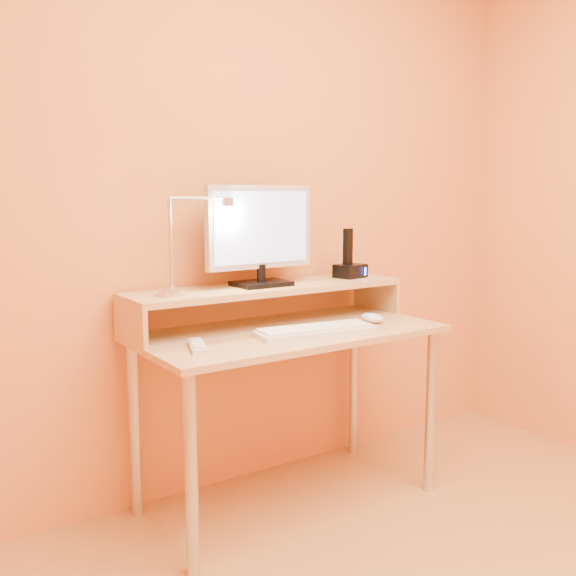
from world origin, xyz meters
TOP-DOWN VIEW (x-y plane):
  - wall_back at (0.00, 1.50)m, footprint 3.00×0.04m
  - desk_leg_fl at (-0.55, 0.93)m, footprint 0.04×0.04m
  - desk_leg_fr at (0.55, 0.93)m, footprint 0.04×0.04m
  - desk_leg_bl at (-0.55, 1.43)m, footprint 0.04×0.04m
  - desk_leg_br at (0.55, 1.43)m, footprint 0.04×0.04m
  - desk_lower at (0.00, 1.18)m, footprint 1.20×0.60m
  - shelf_riser_left at (-0.59, 1.33)m, footprint 0.02×0.30m
  - shelf_riser_right at (0.59, 1.33)m, footprint 0.02×0.30m
  - desk_shelf at (0.00, 1.33)m, footprint 1.20×0.30m
  - monitor_foot at (-0.03, 1.33)m, footprint 0.22×0.16m
  - monitor_neck at (-0.03, 1.33)m, footprint 0.04×0.04m
  - monitor_panel at (-0.03, 1.34)m, footprint 0.49×0.05m
  - monitor_back at (-0.03, 1.36)m, footprint 0.44×0.03m
  - monitor_screen at (-0.03, 1.32)m, footprint 0.44×0.02m
  - lamp_base at (-0.44, 1.30)m, footprint 0.10×0.10m
  - lamp_post at (-0.44, 1.30)m, footprint 0.01×0.01m
  - lamp_arm at (-0.32, 1.30)m, footprint 0.24×0.01m
  - lamp_head at (-0.20, 1.30)m, footprint 0.04×0.04m
  - lamp_bulb at (-0.20, 1.30)m, footprint 0.03×0.03m
  - phone_dock at (0.44, 1.33)m, footprint 0.15×0.12m
  - phone_handset at (0.42, 1.33)m, footprint 0.04×0.03m
  - phone_led at (0.48, 1.28)m, footprint 0.01×0.00m
  - keyboard at (0.03, 1.05)m, footprint 0.48×0.22m
  - mouse at (0.37, 1.10)m, footprint 0.08×0.12m
  - remote_control at (-0.44, 1.09)m, footprint 0.11×0.19m

SIDE VIEW (x-z plane):
  - desk_leg_fl at x=-0.55m, z-range 0.00..0.69m
  - desk_leg_fr at x=0.55m, z-range 0.00..0.69m
  - desk_leg_bl at x=-0.55m, z-range 0.00..0.69m
  - desk_leg_br at x=0.55m, z-range 0.00..0.69m
  - desk_lower at x=0.00m, z-range 0.70..0.72m
  - remote_control at x=-0.44m, z-range 0.72..0.74m
  - keyboard at x=0.03m, z-range 0.72..0.74m
  - mouse at x=0.37m, z-range 0.72..0.76m
  - shelf_riser_left at x=-0.59m, z-range 0.72..0.85m
  - shelf_riser_right at x=0.59m, z-range 0.72..0.85m
  - desk_shelf at x=0.00m, z-range 0.86..0.88m
  - monitor_foot at x=-0.03m, z-range 0.88..0.90m
  - lamp_base at x=-0.44m, z-range 0.88..0.90m
  - phone_dock at x=0.44m, z-range 0.88..0.94m
  - phone_led at x=0.48m, z-range 0.89..0.93m
  - monitor_neck at x=-0.03m, z-range 0.90..0.97m
  - phone_handset at x=0.42m, z-range 0.94..1.10m
  - lamp_post at x=-0.44m, z-range 0.91..1.24m
  - monitor_panel at x=-0.03m, z-range 0.95..1.28m
  - monitor_back at x=-0.03m, z-range 0.98..1.26m
  - monitor_screen at x=-0.03m, z-range 0.97..1.26m
  - lamp_bulb at x=-0.20m, z-range 1.20..1.21m
  - lamp_head at x=-0.20m, z-range 1.21..1.24m
  - lamp_arm at x=-0.32m, z-range 1.23..1.24m
  - wall_back at x=0.00m, z-range 0.00..2.50m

